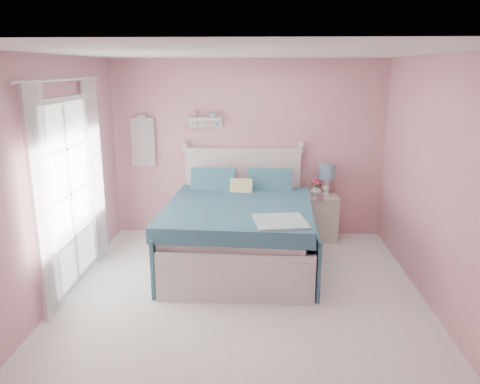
# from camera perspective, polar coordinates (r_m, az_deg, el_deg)

# --- Properties ---
(floor) EXTENTS (4.50, 4.50, 0.00)m
(floor) POSITION_cam_1_polar(r_m,az_deg,el_deg) (5.22, 0.25, -13.20)
(floor) COLOR white
(floor) RESTS_ON ground
(room_shell) EXTENTS (4.50, 4.50, 4.50)m
(room_shell) POSITION_cam_1_polar(r_m,az_deg,el_deg) (4.69, 0.27, 4.14)
(room_shell) COLOR #D38588
(room_shell) RESTS_ON floor
(bed) EXTENTS (1.89, 2.33, 1.32)m
(bed) POSITION_cam_1_polar(r_m,az_deg,el_deg) (6.07, -0.05, -4.67)
(bed) COLOR silver
(bed) RESTS_ON floor
(nightstand) EXTENTS (0.45, 0.45, 0.65)m
(nightstand) POSITION_cam_1_polar(r_m,az_deg,el_deg) (7.01, 9.88, -3.07)
(nightstand) COLOR beige
(nightstand) RESTS_ON floor
(table_lamp) EXTENTS (0.23, 0.23, 0.47)m
(table_lamp) POSITION_cam_1_polar(r_m,az_deg,el_deg) (6.90, 10.53, 2.20)
(table_lamp) COLOR white
(table_lamp) RESTS_ON nightstand
(vase) EXTENTS (0.18, 0.18, 0.17)m
(vase) POSITION_cam_1_polar(r_m,az_deg,el_deg) (6.92, 9.22, 0.26)
(vase) COLOR white
(vase) RESTS_ON nightstand
(teacup) EXTENTS (0.09, 0.09, 0.07)m
(teacup) POSITION_cam_1_polar(r_m,az_deg,el_deg) (6.73, 9.80, -0.61)
(teacup) COLOR #C08193
(teacup) RESTS_ON nightstand
(roses) EXTENTS (0.14, 0.11, 0.12)m
(roses) POSITION_cam_1_polar(r_m,az_deg,el_deg) (6.88, 9.25, 1.23)
(roses) COLOR #E04C6C
(roses) RESTS_ON vase
(wall_shelf) EXTENTS (0.50, 0.15, 0.25)m
(wall_shelf) POSITION_cam_1_polar(r_m,az_deg,el_deg) (6.88, -4.31, 8.77)
(wall_shelf) COLOR silver
(wall_shelf) RESTS_ON room_shell
(hanging_dress) EXTENTS (0.34, 0.03, 0.72)m
(hanging_dress) POSITION_cam_1_polar(r_m,az_deg,el_deg) (7.08, -11.74, 5.95)
(hanging_dress) COLOR white
(hanging_dress) RESTS_ON room_shell
(french_door) EXTENTS (0.04, 1.32, 2.16)m
(french_door) POSITION_cam_1_polar(r_m,az_deg,el_deg) (5.62, -20.07, -0.31)
(french_door) COLOR silver
(french_door) RESTS_ON floor
(curtain_near) EXTENTS (0.04, 0.40, 2.32)m
(curtain_near) POSITION_cam_1_polar(r_m,az_deg,el_deg) (4.92, -22.87, -1.38)
(curtain_near) COLOR white
(curtain_near) RESTS_ON floor
(curtain_far) EXTENTS (0.04, 0.40, 2.32)m
(curtain_far) POSITION_cam_1_polar(r_m,az_deg,el_deg) (6.25, -17.20, 2.39)
(curtain_far) COLOR white
(curtain_far) RESTS_ON floor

